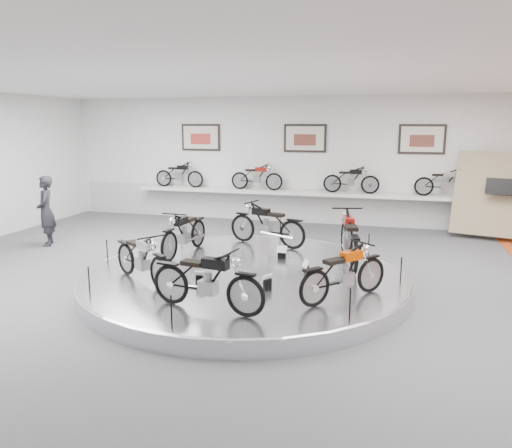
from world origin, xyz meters
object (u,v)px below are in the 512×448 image
(bike_d, at_px, (142,258))
(visitor, at_px, (46,211))
(bike_e, at_px, (207,280))
(bike_f, at_px, (344,272))
(bike_a, at_px, (349,237))
(display_platform, at_px, (245,279))
(bike_b, at_px, (267,224))
(shelf, at_px, (303,193))
(bike_c, at_px, (184,232))

(bike_d, distance_m, visitor, 5.30)
(bike_e, distance_m, bike_f, 2.27)
(bike_a, distance_m, visitor, 7.93)
(bike_f, distance_m, visitor, 8.53)
(bike_a, relative_size, bike_e, 1.12)
(display_platform, height_order, bike_a, bike_a)
(bike_f, height_order, visitor, visitor)
(bike_a, relative_size, bike_f, 1.18)
(bike_d, bearing_deg, bike_b, 99.51)
(shelf, distance_m, bike_f, 7.75)
(bike_e, height_order, bike_f, bike_e)
(bike_f, bearing_deg, bike_e, 158.74)
(bike_a, bearing_deg, bike_d, 110.29)
(bike_d, xyz_separation_m, visitor, (-4.36, 3.02, 0.15))
(display_platform, bearing_deg, bike_f, -28.07)
(shelf, distance_m, bike_e, 8.54)
(shelf, bearing_deg, bike_a, -70.03)
(bike_f, bearing_deg, display_platform, 102.90)
(bike_d, bearing_deg, bike_a, 66.62)
(bike_f, xyz_separation_m, visitor, (-8.01, 2.95, 0.15))
(shelf, relative_size, bike_e, 6.52)
(display_platform, bearing_deg, bike_b, 92.85)
(bike_d, bearing_deg, display_platform, 69.10)
(shelf, bearing_deg, display_platform, -90.00)
(shelf, distance_m, visitor, 7.50)
(bike_c, bearing_deg, shelf, 167.66)
(bike_a, bearing_deg, visitor, 72.17)
(bike_c, bearing_deg, display_platform, 65.96)
(bike_e, bearing_deg, bike_f, 37.79)
(bike_b, relative_size, bike_e, 1.04)
(display_platform, relative_size, visitor, 3.49)
(display_platform, height_order, shelf, shelf)
(bike_b, xyz_separation_m, bike_d, (-1.51, -3.34, -0.05))
(bike_b, height_order, bike_c, bike_b)
(bike_d, height_order, visitor, visitor)
(bike_b, bearing_deg, bike_f, 141.06)
(bike_e, relative_size, visitor, 0.92)
(bike_b, height_order, bike_e, bike_b)
(display_platform, bearing_deg, shelf, 90.00)
(bike_e, bearing_deg, display_platform, 100.56)
(display_platform, xyz_separation_m, visitor, (-5.98, 1.87, 0.77))
(bike_d, xyz_separation_m, bike_f, (3.65, 0.07, -0.00))
(display_platform, height_order, bike_e, bike_e)
(bike_c, bearing_deg, visitor, -97.83)
(bike_b, distance_m, bike_f, 3.91)
(bike_c, xyz_separation_m, bike_d, (0.05, -2.06, -0.03))
(shelf, distance_m, bike_d, 7.72)
(display_platform, height_order, bike_b, bike_b)
(bike_a, relative_size, bike_d, 1.18)
(bike_a, relative_size, bike_c, 1.10)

